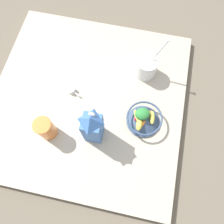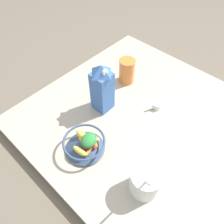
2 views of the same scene
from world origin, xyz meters
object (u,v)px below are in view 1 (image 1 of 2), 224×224
object	(u,v)px
fruit_bowl	(144,119)
drinking_cup	(46,129)
yogurt_tub	(146,66)
milk_carton	(93,127)

from	to	relation	value
fruit_bowl	drinking_cup	xyz separation A→B (m)	(0.46, 0.16, 0.03)
yogurt_tub	drinking_cup	bearing A→B (deg)	46.68
yogurt_tub	fruit_bowl	bearing A→B (deg)	96.94
fruit_bowl	yogurt_tub	distance (m)	0.30
fruit_bowl	milk_carton	distance (m)	0.28
milk_carton	yogurt_tub	bearing A→B (deg)	-115.32
fruit_bowl	milk_carton	xyz separation A→B (m)	(0.23, 0.12, 0.09)
milk_carton	drinking_cup	xyz separation A→B (m)	(0.23, 0.04, -0.06)
drinking_cup	milk_carton	bearing A→B (deg)	-170.06
yogurt_tub	drinking_cup	distance (m)	0.63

